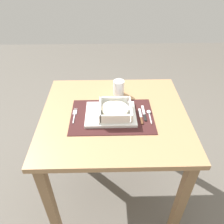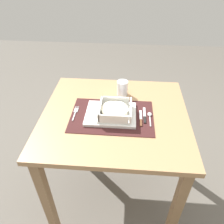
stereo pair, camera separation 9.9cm
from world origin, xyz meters
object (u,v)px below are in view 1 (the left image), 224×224
at_px(fork, 75,114).
at_px(spoon, 149,114).
at_px(dining_table, 114,128).
at_px(bread_knife, 141,117).
at_px(porridge_bowl, 115,111).
at_px(butter_knife, 144,114).
at_px(drinking_glass, 119,88).

height_order(fork, spoon, spoon).
relative_size(dining_table, bread_knife, 6.12).
xyz_separation_m(dining_table, porridge_bowl, (0.00, -0.03, 0.16)).
bearing_deg(bread_knife, porridge_bowl, 168.61).
bearing_deg(butter_knife, drinking_glass, 125.01).
xyz_separation_m(spoon, drinking_glass, (-0.16, 0.22, 0.04)).
xyz_separation_m(porridge_bowl, butter_knife, (0.16, 0.01, -0.04)).
xyz_separation_m(dining_table, bread_knife, (0.15, -0.04, 0.12)).
relative_size(dining_table, butter_knife, 5.96).
distance_m(fork, spoon, 0.42).
bearing_deg(dining_table, butter_knife, -5.35).
bearing_deg(drinking_glass, porridge_bowl, -97.17).
distance_m(fork, butter_knife, 0.39).
xyz_separation_m(butter_knife, drinking_glass, (-0.13, 0.22, 0.04)).
relative_size(butter_knife, bread_knife, 1.03).
xyz_separation_m(porridge_bowl, fork, (-0.23, 0.02, -0.04)).
distance_m(spoon, butter_knife, 0.03).
distance_m(porridge_bowl, butter_knife, 0.17).
relative_size(dining_table, drinking_glass, 8.79).
bearing_deg(drinking_glass, spoon, -52.94).
height_order(porridge_bowl, butter_knife, porridge_bowl).
xyz_separation_m(spoon, butter_knife, (-0.03, -0.00, -0.00)).
distance_m(fork, drinking_glass, 0.34).
height_order(fork, butter_knife, butter_knife).
bearing_deg(butter_knife, bread_knife, -125.01).
relative_size(fork, butter_knife, 0.96).
xyz_separation_m(porridge_bowl, drinking_glass, (0.03, 0.23, 0.00)).
distance_m(porridge_bowl, fork, 0.23).
relative_size(spoon, bread_knife, 0.83).
height_order(porridge_bowl, drinking_glass, drinking_glass).
relative_size(dining_table, fork, 6.24).
bearing_deg(fork, porridge_bowl, -3.45).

